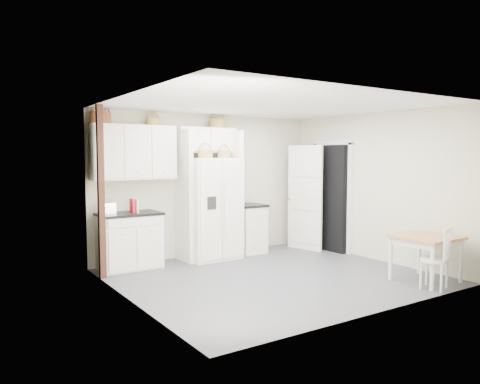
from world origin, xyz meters
TOP-DOWN VIEW (x-y plane):
  - floor at (0.00, 0.00)m, footprint 4.50×4.50m
  - ceiling at (0.00, 0.00)m, footprint 4.50×4.50m
  - wall_back at (0.00, 2.00)m, footprint 4.50×0.00m
  - wall_left at (-2.25, 0.00)m, footprint 0.00×4.00m
  - wall_right at (2.25, 0.00)m, footprint 0.00×4.00m
  - refrigerator at (-0.15, 1.63)m, footprint 0.93×0.75m
  - base_cab_left at (-1.65, 1.70)m, footprint 0.95×0.60m
  - base_cab_right at (0.70, 1.70)m, footprint 0.50×0.60m
  - dining_table at (1.70, -1.45)m, footprint 0.82×0.82m
  - windsor_chair at (1.47, -1.75)m, footprint 0.49×0.47m
  - counter_left at (-1.65, 1.70)m, footprint 0.99×0.64m
  - counter_right at (0.70, 1.70)m, footprint 0.54×0.64m
  - toaster at (-2.00, 1.71)m, footprint 0.28×0.19m
  - cookbook_red at (-1.62, 1.62)m, footprint 0.03×0.15m
  - cookbook_cream at (-1.56, 1.62)m, footprint 0.06×0.15m
  - basket_upper_a at (-2.03, 1.83)m, footprint 0.32×0.32m
  - basket_upper_c at (-1.15, 1.83)m, footprint 0.22×0.22m
  - basket_bridge_b at (0.11, 1.83)m, footprint 0.30×0.30m
  - basket_fridge_a at (-0.32, 1.53)m, footprint 0.26×0.26m
  - basket_fridge_b at (0.07, 1.53)m, footprint 0.24×0.24m
  - upper_cabinet at (-1.50, 1.83)m, footprint 1.40×0.34m
  - bridge_cabinet at (-0.15, 1.83)m, footprint 1.12×0.34m
  - fridge_panel_left at (-0.66, 1.70)m, footprint 0.08×0.60m
  - fridge_panel_right at (0.36, 1.70)m, footprint 0.08×0.60m
  - trim_post at (-2.20, 1.35)m, footprint 0.09×0.09m
  - doorway_void at (2.16, 1.00)m, footprint 0.18×0.85m
  - door_slab at (1.80, 1.33)m, footprint 0.21×0.79m

SIDE VIEW (x-z plane):
  - floor at x=0.00m, z-range 0.00..0.00m
  - dining_table at x=1.70m, z-range 0.00..0.68m
  - windsor_chair at x=1.47m, z-range 0.00..0.81m
  - base_cab_left at x=-1.65m, z-range 0.00..0.88m
  - base_cab_right at x=0.70m, z-range 0.00..0.89m
  - counter_left at x=-1.65m, z-range 0.88..0.92m
  - refrigerator at x=-0.15m, z-range 0.00..1.81m
  - counter_right at x=0.70m, z-range 0.89..0.93m
  - toaster at x=-2.00m, z-range 0.92..1.10m
  - doorway_void at x=2.16m, z-range 0.00..2.05m
  - door_slab at x=1.80m, z-range 0.00..2.05m
  - cookbook_cream at x=-1.56m, z-range 0.92..1.14m
  - cookbook_red at x=-1.62m, z-range 0.92..1.15m
  - fridge_panel_left at x=-0.66m, z-range 0.00..2.30m
  - fridge_panel_right at x=0.36m, z-range 0.00..2.30m
  - wall_back at x=0.00m, z-range -0.95..3.55m
  - wall_left at x=-2.25m, z-range -0.70..3.30m
  - wall_right at x=2.25m, z-range -0.70..3.30m
  - trim_post at x=-2.20m, z-range 0.00..2.60m
  - basket_fridge_b at x=0.07m, z-range 1.81..1.94m
  - basket_fridge_a at x=-0.32m, z-range 1.81..1.94m
  - upper_cabinet at x=-1.50m, z-range 1.45..2.35m
  - bridge_cabinet at x=-0.15m, z-range 1.90..2.35m
  - basket_upper_c at x=-1.15m, z-range 2.35..2.48m
  - basket_bridge_b at x=0.11m, z-range 2.35..2.52m
  - basket_upper_a at x=-2.03m, z-range 2.35..2.53m
  - ceiling at x=0.00m, z-range 2.60..2.60m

